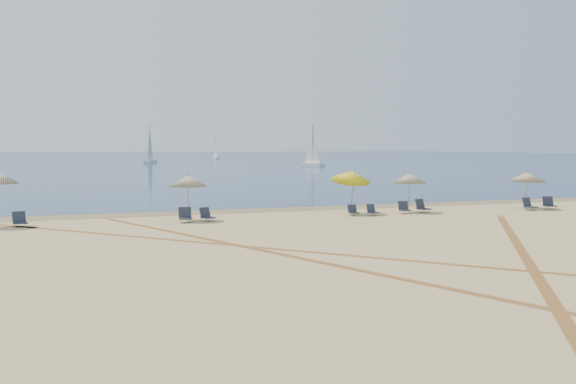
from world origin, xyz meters
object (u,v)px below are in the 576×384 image
at_px(chair_6, 353,211).
at_px(chair_9, 422,207).
at_px(chair_10, 529,205).
at_px(chair_11, 549,204).
at_px(umbrella_4, 409,178).
at_px(sailboat_3, 150,151).
at_px(umbrella_3, 351,176).
at_px(sailboat_2, 216,151).
at_px(chair_7, 372,210).
at_px(chair_5, 207,215).
at_px(umbrella_5, 527,177).
at_px(chair_3, 20,220).
at_px(chair_4, 185,216).
at_px(chair_8, 404,208).
at_px(sailboat_0, 312,153).
at_px(umbrella_2, 188,181).

bearing_deg(chair_6, chair_9, 5.91).
bearing_deg(chair_10, chair_11, -3.21).
height_order(umbrella_4, sailboat_3, sailboat_3).
distance_m(umbrella_3, sailboat_2, 158.16).
height_order(chair_7, chair_9, chair_9).
bearing_deg(chair_5, umbrella_3, -18.89).
xyz_separation_m(umbrella_5, chair_10, (-0.57, -0.92, -1.55)).
xyz_separation_m(sailboat_2, sailboat_3, (-25.05, -41.17, 0.43)).
bearing_deg(sailboat_2, chair_7, -99.48).
relative_size(umbrella_5, chair_3, 2.83).
distance_m(chair_4, chair_8, 12.13).
xyz_separation_m(chair_4, sailboat_0, (40.24, 81.76, 2.11)).
relative_size(umbrella_3, chair_3, 3.33).
bearing_deg(umbrella_3, chair_8, -16.07).
height_order(umbrella_3, chair_4, umbrella_3).
distance_m(chair_5, chair_8, 11.03).
relative_size(chair_8, chair_9, 0.85).
height_order(umbrella_4, sailboat_2, sailboat_2).
xyz_separation_m(chair_3, chair_4, (7.46, -0.94, 0.02)).
xyz_separation_m(chair_8, chair_9, (1.25, 0.17, 0.03)).
bearing_deg(chair_6, chair_7, -9.36).
xyz_separation_m(chair_7, sailboat_2, (30.01, 156.28, 1.91)).
height_order(chair_4, chair_10, chair_4).
height_order(umbrella_3, chair_8, umbrella_3).
bearing_deg(chair_4, chair_8, 6.09).
xyz_separation_m(chair_8, chair_11, (9.28, -0.74, 0.03)).
distance_m(umbrella_3, umbrella_5, 11.13).
height_order(umbrella_2, sailboat_0, sailboat_0).
distance_m(umbrella_3, chair_8, 3.47).
bearing_deg(chair_6, chair_5, -179.00).
height_order(chair_3, chair_9, chair_9).
bearing_deg(sailboat_3, umbrella_2, -71.71).
xyz_separation_m(chair_10, sailboat_3, (-4.84, 115.71, 2.29)).
relative_size(umbrella_5, sailboat_3, 0.26).
bearing_deg(sailboat_3, chair_10, -62.00).
bearing_deg(umbrella_3, sailboat_0, 69.04).
bearing_deg(sailboat_0, umbrella_3, -129.75).
bearing_deg(chair_10, chair_7, 166.83).
distance_m(sailboat_0, sailboat_3, 41.66).
distance_m(umbrella_4, umbrella_5, 7.64).
bearing_deg(chair_7, umbrella_5, -6.52).
height_order(umbrella_4, chair_3, umbrella_4).
distance_m(chair_11, sailboat_3, 115.73).
relative_size(chair_10, sailboat_3, 0.09).
distance_m(umbrella_3, sailboat_0, 86.58).
xyz_separation_m(chair_4, chair_8, (12.13, 0.08, -0.03)).
distance_m(umbrella_5, chair_10, 1.89).
distance_m(chair_9, chair_10, 6.52).
distance_m(umbrella_5, chair_11, 2.01).
xyz_separation_m(chair_3, chair_9, (20.84, -0.69, 0.02)).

